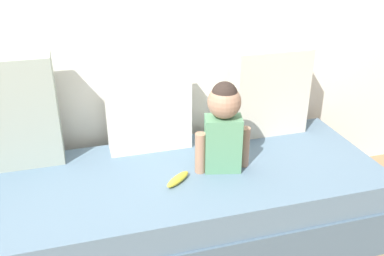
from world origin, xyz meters
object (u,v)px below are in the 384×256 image
at_px(throw_pillow_center, 149,112).
at_px(toddler, 223,124).
at_px(throw_pillow_left, 5,114).
at_px(throw_pillow_right, 270,92).
at_px(banana, 178,179).
at_px(couch, 163,210).

relative_size(throw_pillow_center, toddler, 0.96).
height_order(throw_pillow_left, throw_pillow_right, throw_pillow_left).
height_order(throw_pillow_center, banana, throw_pillow_center).
xyz_separation_m(couch, banana, (0.06, -0.09, 0.24)).
distance_m(throw_pillow_center, banana, 0.47).
height_order(couch, throw_pillow_left, throw_pillow_left).
bearing_deg(throw_pillow_center, throw_pillow_right, 0.00).
bearing_deg(toddler, throw_pillow_right, 39.77).
height_order(couch, throw_pillow_center, throw_pillow_center).
height_order(throw_pillow_left, banana, throw_pillow_left).
xyz_separation_m(couch, throw_pillow_left, (-0.74, 0.33, 0.51)).
bearing_deg(throw_pillow_right, throw_pillow_center, 180.00).
distance_m(throw_pillow_left, throw_pillow_right, 1.48).
xyz_separation_m(couch, throw_pillow_right, (0.74, 0.33, 0.48)).
bearing_deg(banana, throw_pillow_right, 31.70).
bearing_deg(toddler, couch, 176.56).
distance_m(couch, throw_pillow_left, 0.96).
relative_size(throw_pillow_left, throw_pillow_right, 1.13).
relative_size(throw_pillow_right, banana, 3.09).
relative_size(couch, throw_pillow_center, 5.15).
bearing_deg(couch, toddler, -3.44).
height_order(throw_pillow_left, throw_pillow_center, throw_pillow_left).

